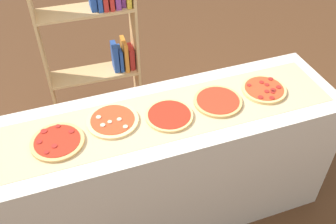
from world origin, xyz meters
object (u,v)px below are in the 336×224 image
(pizza_plain_2, at_px, (169,115))
(pizza_pepperoni_4, at_px, (264,89))
(pizza_pepperoni_0, at_px, (57,142))
(bookshelf, at_px, (102,45))
(pizza_mushroom_1, at_px, (113,121))
(pizza_plain_3, at_px, (218,101))

(pizza_plain_2, distance_m, pizza_pepperoni_4, 0.63)
(pizza_pepperoni_0, height_order, bookshelf, bookshelf)
(pizza_pepperoni_0, xyz_separation_m, pizza_mushroom_1, (0.32, 0.06, -0.00))
(pizza_plain_3, xyz_separation_m, pizza_pepperoni_4, (0.32, 0.01, 0.00))
(pizza_plain_3, height_order, bookshelf, bookshelf)
(pizza_pepperoni_0, bearing_deg, pizza_plain_3, 1.07)
(pizza_mushroom_1, bearing_deg, pizza_pepperoni_0, -168.62)
(pizza_mushroom_1, xyz_separation_m, pizza_pepperoni_4, (0.95, -0.04, 0.00))
(bookshelf, bearing_deg, pizza_mushroom_1, -97.90)
(pizza_mushroom_1, distance_m, pizza_plain_2, 0.32)
(pizza_plain_3, bearing_deg, pizza_mushroom_1, 175.84)
(pizza_pepperoni_0, relative_size, pizza_mushroom_1, 0.97)
(pizza_mushroom_1, relative_size, pizza_plain_2, 1.07)
(pizza_plain_3, relative_size, pizza_pepperoni_4, 1.06)
(pizza_pepperoni_4, relative_size, bookshelf, 0.16)
(pizza_pepperoni_4, bearing_deg, pizza_plain_3, -178.88)
(pizza_plain_2, bearing_deg, pizza_pepperoni_0, 179.67)
(pizza_plain_2, distance_m, pizza_plain_3, 0.32)
(pizza_plain_2, distance_m, bookshelf, 1.10)
(pizza_pepperoni_4, height_order, bookshelf, bookshelf)
(bookshelf, bearing_deg, pizza_plain_2, -80.75)
(bookshelf, bearing_deg, pizza_plain_3, -65.07)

